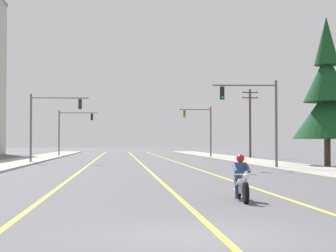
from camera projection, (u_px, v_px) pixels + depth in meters
ground_plane at (206, 236)px, 10.48m from camera, size 400.00×400.00×0.00m
lane_stripe_center at (138, 160)px, 55.29m from camera, size 0.16×100.00×0.01m
lane_stripe_left at (94, 160)px, 54.88m from camera, size 0.16×100.00×0.01m
lane_stripe_right at (171, 160)px, 55.62m from camera, size 0.16×100.00×0.01m
sidewalk_kerb_right at (251, 161)px, 51.31m from camera, size 4.40×110.00×0.14m
sidewalk_kerb_left at (18, 162)px, 49.28m from camera, size 4.40×110.00×0.14m
motorcycle_with_rider at (241, 182)px, 16.91m from camera, size 0.70×2.19×1.46m
traffic_signal_near_right at (258, 111)px, 37.41m from camera, size 4.55×0.48×6.20m
traffic_signal_near_left at (48, 117)px, 47.80m from camera, size 5.18×0.37×6.20m
traffic_signal_mid_right at (202, 125)px, 64.86m from camera, size 3.88×0.37×6.20m
traffic_signal_mid_left at (70, 126)px, 71.73m from camera, size 5.21×0.37×6.20m
utility_pole_right_far at (250, 121)px, 65.01m from camera, size 1.95×0.26×8.34m
conifer_tree_right_verge_near at (327, 98)px, 40.63m from camera, size 5.21×5.21×11.46m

